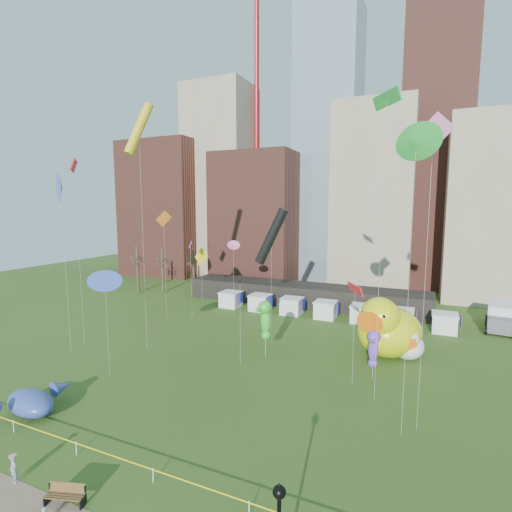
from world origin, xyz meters
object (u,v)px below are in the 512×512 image
at_px(whale_inflatable, 32,401).
at_px(box_truck, 500,316).
at_px(seahorse_green, 265,317).
at_px(seahorse_purple, 373,346).
at_px(small_duck, 407,344).
at_px(woman, 14,470).
at_px(park_bench, 66,494).
at_px(big_duck, 387,328).

bearing_deg(whale_inflatable, box_truck, 56.47).
distance_m(seahorse_green, seahorse_purple, 10.87).
bearing_deg(small_duck, seahorse_green, -163.59).
height_order(seahorse_green, woman, seahorse_green).
distance_m(seahorse_green, box_truck, 31.93).
height_order(whale_inflatable, park_bench, whale_inflatable).
bearing_deg(box_truck, woman, -116.62).
relative_size(box_truck, woman, 5.02).
xyz_separation_m(small_duck, seahorse_purple, (-2.63, -6.22, 1.54)).
relative_size(seahorse_green, seahorse_purple, 1.32).
relative_size(big_duck, whale_inflatable, 1.56).
xyz_separation_m(seahorse_green, box_truck, (23.74, 21.18, -2.71)).
xyz_separation_m(seahorse_purple, woman, (-16.77, -21.88, -2.34)).
relative_size(seahorse_green, park_bench, 2.82).
height_order(small_duck, box_truck, small_duck).
bearing_deg(small_duck, whale_inflatable, -144.23).
bearing_deg(seahorse_purple, whale_inflatable, -161.90).
bearing_deg(park_bench, seahorse_purple, 41.72).
bearing_deg(big_duck, park_bench, -95.56).
distance_m(seahorse_purple, box_truck, 25.45).
relative_size(big_duck, seahorse_purple, 2.06).
xyz_separation_m(park_bench, box_truck, (25.71, 43.64, 1.06)).
xyz_separation_m(small_duck, whale_inflatable, (-25.31, -22.67, -0.65)).
height_order(seahorse_green, whale_inflatable, seahorse_green).
xyz_separation_m(big_duck, box_truck, (12.33, 15.73, -1.39)).
height_order(big_duck, woman, big_duck).
bearing_deg(park_bench, whale_inflatable, 133.78).
bearing_deg(woman, park_bench, 12.43).
bearing_deg(box_truck, seahorse_purple, -113.09).
bearing_deg(seahorse_purple, box_truck, 41.48).
bearing_deg(woman, whale_inflatable, 148.49).
bearing_deg(whale_inflatable, seahorse_purple, 45.35).
xyz_separation_m(small_duck, seahorse_green, (-13.41, -5.55, 2.75)).
height_order(small_duck, woman, small_duck).
bearing_deg(box_truck, seahorse_green, -130.68).
height_order(small_duck, seahorse_purple, seahorse_purple).
bearing_deg(big_duck, woman, -101.79).
bearing_deg(park_bench, big_duck, 46.45).
bearing_deg(seahorse_purple, big_duck, 66.29).
height_order(seahorse_purple, box_truck, seahorse_purple).
bearing_deg(small_duck, big_duck, 176.71).
bearing_deg(woman, seahorse_green, 86.21).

